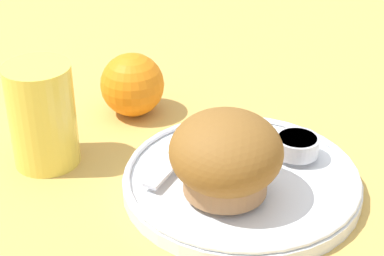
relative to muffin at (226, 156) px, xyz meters
name	(u,v)px	position (x,y,z in m)	size (l,w,h in m)	color
ground_plane	(220,178)	(0.03, 0.03, -0.06)	(3.00, 3.00, 0.00)	tan
plate	(243,180)	(0.04, 0.01, -0.05)	(0.23, 0.23, 0.02)	white
muffin	(226,156)	(0.00, 0.00, 0.00)	(0.10, 0.10, 0.08)	#9E7047
cream_ramekin	(297,144)	(0.10, -0.01, -0.03)	(0.04, 0.04, 0.02)	silver
berry_pair	(225,146)	(0.05, 0.04, -0.03)	(0.03, 0.02, 0.02)	maroon
butter_knife	(189,145)	(0.03, 0.08, -0.03)	(0.16, 0.06, 0.00)	silver
orange_fruit	(132,85)	(0.07, 0.20, -0.02)	(0.07, 0.07, 0.07)	orange
juice_glass	(42,115)	(-0.06, 0.19, 0.00)	(0.07, 0.07, 0.11)	#EAD14C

